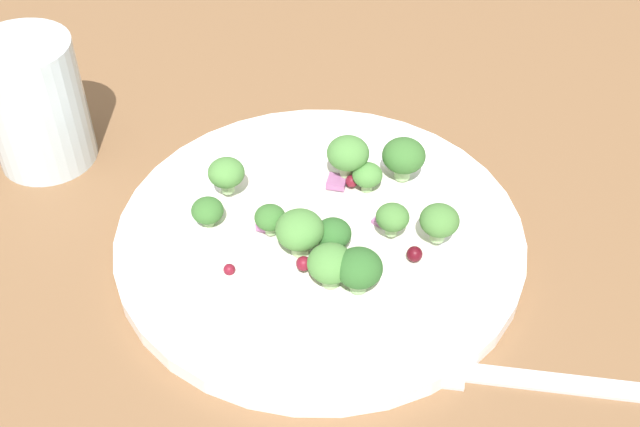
{
  "coord_description": "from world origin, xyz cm",
  "views": [
    {
      "loc": [
        -16.76,
        33.78,
        37.66
      ],
      "look_at": [
        0.99,
        1.29,
        2.7
      ],
      "focal_mm": 45.43,
      "sensor_mm": 36.0,
      "label": 1
    }
  ],
  "objects_px": {
    "broccoli_floret_0": "(333,234)",
    "broccoli_floret_1": "(359,269)",
    "plate": "(320,234)",
    "fork": "(546,380)",
    "water_glass": "(35,104)",
    "broccoli_floret_2": "(207,211)"
  },
  "relations": [
    {
      "from": "broccoli_floret_0",
      "to": "broccoli_floret_1",
      "type": "relative_size",
      "value": 0.82
    },
    {
      "from": "plate",
      "to": "water_glass",
      "type": "relative_size",
      "value": 2.79
    },
    {
      "from": "plate",
      "to": "broccoli_floret_1",
      "type": "bearing_deg",
      "value": 142.1
    },
    {
      "from": "plate",
      "to": "broccoli_floret_1",
      "type": "xyz_separation_m",
      "value": [
        -0.04,
        0.03,
        0.02
      ]
    },
    {
      "from": "broccoli_floret_1",
      "to": "fork",
      "type": "bearing_deg",
      "value": 179.81
    },
    {
      "from": "broccoli_floret_1",
      "to": "water_glass",
      "type": "xyz_separation_m",
      "value": [
        0.26,
        -0.02,
        0.01
      ]
    },
    {
      "from": "fork",
      "to": "water_glass",
      "type": "distance_m",
      "value": 0.38
    },
    {
      "from": "plate",
      "to": "broccoli_floret_1",
      "type": "distance_m",
      "value": 0.06
    },
    {
      "from": "plate",
      "to": "water_glass",
      "type": "height_order",
      "value": "water_glass"
    },
    {
      "from": "broccoli_floret_2",
      "to": "broccoli_floret_0",
      "type": "bearing_deg",
      "value": -166.84
    },
    {
      "from": "broccoli_floret_0",
      "to": "water_glass",
      "type": "bearing_deg",
      "value": 1.06
    },
    {
      "from": "plate",
      "to": "fork",
      "type": "relative_size",
      "value": 1.46
    },
    {
      "from": "plate",
      "to": "broccoli_floret_0",
      "type": "height_order",
      "value": "broccoli_floret_0"
    },
    {
      "from": "broccoli_floret_0",
      "to": "fork",
      "type": "relative_size",
      "value": 0.13
    },
    {
      "from": "plate",
      "to": "water_glass",
      "type": "xyz_separation_m",
      "value": [
        0.22,
        0.02,
        0.04
      ]
    },
    {
      "from": "broccoli_floret_2",
      "to": "water_glass",
      "type": "height_order",
      "value": "water_glass"
    },
    {
      "from": "broccoli_floret_0",
      "to": "broccoli_floret_2",
      "type": "height_order",
      "value": "broccoli_floret_0"
    },
    {
      "from": "fork",
      "to": "water_glass",
      "type": "bearing_deg",
      "value": -2.89
    },
    {
      "from": "broccoli_floret_0",
      "to": "broccoli_floret_2",
      "type": "xyz_separation_m",
      "value": [
        0.08,
        0.02,
        -0.0
      ]
    },
    {
      "from": "plate",
      "to": "broccoli_floret_0",
      "type": "distance_m",
      "value": 0.03
    },
    {
      "from": "water_glass",
      "to": "broccoli_floret_2",
      "type": "bearing_deg",
      "value": 174.56
    },
    {
      "from": "broccoli_floret_2",
      "to": "fork",
      "type": "distance_m",
      "value": 0.23
    }
  ]
}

